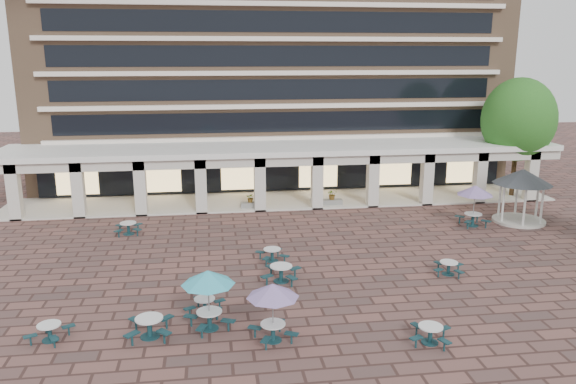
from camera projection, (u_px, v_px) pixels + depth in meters
name	position (u px, v px, depth m)	size (l,w,h in m)	color
ground	(321.00, 272.00, 29.48)	(120.00, 120.00, 0.00)	brown
apartment_building	(269.00, 38.00, 50.96)	(40.00, 15.50, 25.20)	#8E6C50
retail_arcade	(284.00, 163.00, 43.00)	(42.00, 6.60, 4.40)	white
picnic_table_0	(50.00, 331.00, 22.37)	(1.86, 1.86, 0.70)	#163A42
picnic_table_1	(205.00, 304.00, 24.76)	(1.88, 1.88, 0.70)	#163A42
picnic_table_2	(430.00, 333.00, 22.18)	(1.98, 1.98, 0.73)	#163A42
picnic_table_4	(208.00, 280.00, 22.90)	(2.23, 2.23, 2.58)	#163A42
picnic_table_5	(149.00, 325.00, 22.62)	(1.90, 1.90, 0.85)	#163A42
picnic_table_6	(273.00, 293.00, 21.96)	(2.10, 2.10, 2.43)	#163A42
picnic_table_7	(449.00, 267.00, 29.09)	(1.89, 1.89, 0.69)	#163A42
picnic_table_8	(128.00, 227.00, 35.59)	(1.82, 1.82, 0.77)	#163A42
picnic_table_9	(281.00, 272.00, 28.17)	(2.23, 2.23, 0.85)	#163A42
picnic_table_11	(475.00, 192.00, 36.89)	(2.38, 2.38, 2.75)	#163A42
picnic_table_12	(272.00, 254.00, 30.96)	(1.85, 1.85, 0.72)	#163A42
gazebo	(522.00, 183.00, 37.72)	(3.90, 3.90, 3.63)	beige
tree_east_c	(519.00, 120.00, 43.68)	(5.67, 5.67, 9.44)	#402D19
planter_left	(251.00, 203.00, 41.41)	(1.50, 0.75, 1.21)	gray
planter_right	(332.00, 199.00, 42.20)	(1.50, 0.75, 1.34)	gray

